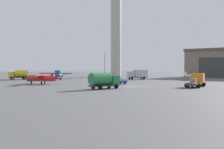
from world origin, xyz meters
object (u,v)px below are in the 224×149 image
at_px(truck_fuel_tanker_green, 103,80).
at_px(truck_flatbed_orange, 196,80).
at_px(control_tower, 116,18).
at_px(car_red, 104,77).
at_px(car_blue, 118,81).
at_px(airplane_silver, 194,76).
at_px(light_post_west, 105,63).
at_px(airplane_black, 57,75).
at_px(truck_fuel_tanker_yellow, 19,74).
at_px(airplane_red, 43,78).
at_px(truck_box_silver, 138,74).

bearing_deg(truck_fuel_tanker_green, truck_flatbed_orange, -23.97).
bearing_deg(control_tower, truck_flatbed_orange, -75.78).
height_order(car_red, car_blue, same).
relative_size(airplane_silver, light_post_west, 0.75).
height_order(truck_flatbed_orange, car_red, truck_flatbed_orange).
relative_size(airplane_black, truck_flatbed_orange, 1.52).
relative_size(truck_flatbed_orange, truck_fuel_tanker_yellow, 1.21).
xyz_separation_m(control_tower, airplane_red, (-17.46, -54.27, -23.69)).
bearing_deg(truck_box_silver, truck_flatbed_orange, 84.36).
height_order(truck_fuel_tanker_green, light_post_west, light_post_west).
xyz_separation_m(airplane_black, car_red, (14.57, 5.93, -0.73)).
distance_m(airplane_silver, truck_fuel_tanker_green, 44.13).
distance_m(airplane_red, car_red, 31.10).
bearing_deg(airplane_silver, car_red, -150.59).
relative_size(airplane_red, truck_fuel_tanker_green, 1.87).
relative_size(airplane_red, light_post_west, 1.14).
bearing_deg(car_blue, airplane_silver, 7.26).
distance_m(airplane_black, car_red, 15.74).
distance_m(control_tower, airplane_red, 61.74).
distance_m(control_tower, airplane_silver, 47.70).
xyz_separation_m(airplane_black, car_blue, (19.06, -22.76, -0.73)).
xyz_separation_m(truck_box_silver, car_red, (-11.18, 3.37, -1.01)).
bearing_deg(car_blue, truck_flatbed_orange, -63.59).
distance_m(airplane_red, truck_fuel_tanker_green, 21.03).
height_order(truck_flatbed_orange, truck_box_silver, truck_box_silver).
relative_size(airplane_black, truck_fuel_tanker_yellow, 1.83).
bearing_deg(car_blue, car_red, 64.18).
xyz_separation_m(truck_box_silver, car_blue, (-6.69, -25.32, -1.01)).
bearing_deg(truck_fuel_tanker_yellow, control_tower, -139.28).
xyz_separation_m(control_tower, car_red, (-4.19, -26.16, -24.46)).
bearing_deg(airplane_black, airplane_red, 16.98).
xyz_separation_m(truck_flatbed_orange, light_post_west, (-20.24, 46.36, 4.33)).
bearing_deg(light_post_west, truck_flatbed_orange, -66.42).
distance_m(truck_fuel_tanker_green, light_post_west, 51.96).
bearing_deg(airplane_red, airplane_black, -83.24).
bearing_deg(truck_flatbed_orange, truck_box_silver, 43.59).
bearing_deg(truck_fuel_tanker_green, airplane_red, 95.37).
distance_m(airplane_red, airplane_black, 22.23).
distance_m(airplane_silver, airplane_red, 46.27).
distance_m(truck_box_silver, car_red, 11.72).
xyz_separation_m(airplane_silver, airplane_black, (-42.69, 1.49, 0.26)).
relative_size(airplane_silver, airplane_black, 0.67).
distance_m(truck_fuel_tanker_green, car_blue, 14.42).
relative_size(truck_box_silver, car_red, 1.53).
relative_size(airplane_red, airplane_black, 1.02).
xyz_separation_m(airplane_silver, truck_box_silver, (-16.94, 4.05, 0.54)).
bearing_deg(airplane_red, control_tower, -104.43).
distance_m(truck_flatbed_orange, truck_fuel_tanker_green, 19.31).
bearing_deg(truck_fuel_tanker_yellow, airplane_red, 117.37).
bearing_deg(airplane_black, truck_fuel_tanker_yellow, -87.21).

